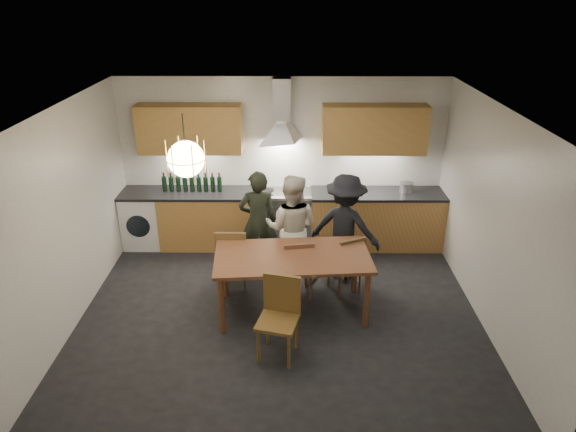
{
  "coord_description": "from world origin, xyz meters",
  "views": [
    {
      "loc": [
        0.14,
        -5.4,
        3.83
      ],
      "look_at": [
        0.1,
        0.4,
        1.2
      ],
      "focal_mm": 32.0,
      "sensor_mm": 36.0,
      "label": 1
    }
  ],
  "objects_px": {
    "chair_front": "(280,311)",
    "mixing_bowl": "(341,192)",
    "dining_table": "(292,262)",
    "person_mid": "(291,228)",
    "person_left": "(258,221)",
    "wine_bottles": "(192,182)",
    "stock_pot": "(406,188)",
    "person_right": "(345,227)",
    "chair_back_left": "(232,255)"
  },
  "relations": [
    {
      "from": "dining_table",
      "to": "chair_front",
      "type": "relative_size",
      "value": 2.09
    },
    {
      "from": "chair_back_left",
      "to": "stock_pot",
      "type": "height_order",
      "value": "stock_pot"
    },
    {
      "from": "person_mid",
      "to": "person_right",
      "type": "height_order",
      "value": "person_mid"
    },
    {
      "from": "person_left",
      "to": "mixing_bowl",
      "type": "xyz_separation_m",
      "value": [
        1.23,
        0.67,
        0.19
      ]
    },
    {
      "from": "person_left",
      "to": "person_right",
      "type": "relative_size",
      "value": 0.98
    },
    {
      "from": "person_mid",
      "to": "mixing_bowl",
      "type": "distance_m",
      "value": 1.23
    },
    {
      "from": "mixing_bowl",
      "to": "person_left",
      "type": "bearing_deg",
      "value": -151.47
    },
    {
      "from": "stock_pot",
      "to": "chair_front",
      "type": "bearing_deg",
      "value": -125.51
    },
    {
      "from": "dining_table",
      "to": "mixing_bowl",
      "type": "distance_m",
      "value": 1.94
    },
    {
      "from": "person_mid",
      "to": "wine_bottles",
      "type": "distance_m",
      "value": 1.88
    },
    {
      "from": "person_left",
      "to": "person_right",
      "type": "distance_m",
      "value": 1.24
    },
    {
      "from": "person_mid",
      "to": "stock_pot",
      "type": "bearing_deg",
      "value": -138.5
    },
    {
      "from": "chair_front",
      "to": "person_left",
      "type": "height_order",
      "value": "person_left"
    },
    {
      "from": "person_right",
      "to": "mixing_bowl",
      "type": "height_order",
      "value": "person_right"
    },
    {
      "from": "chair_back_left",
      "to": "person_right",
      "type": "bearing_deg",
      "value": -166.27
    },
    {
      "from": "dining_table",
      "to": "stock_pot",
      "type": "distance_m",
      "value": 2.57
    },
    {
      "from": "chair_back_left",
      "to": "wine_bottles",
      "type": "height_order",
      "value": "wine_bottles"
    },
    {
      "from": "chair_back_left",
      "to": "dining_table",
      "type": "bearing_deg",
      "value": 147.99
    },
    {
      "from": "chair_front",
      "to": "person_right",
      "type": "height_order",
      "value": "person_right"
    },
    {
      "from": "person_left",
      "to": "person_mid",
      "type": "relative_size",
      "value": 0.97
    },
    {
      "from": "chair_back_left",
      "to": "wine_bottles",
      "type": "xyz_separation_m",
      "value": [
        -0.74,
        1.36,
        0.53
      ]
    },
    {
      "from": "dining_table",
      "to": "person_mid",
      "type": "xyz_separation_m",
      "value": [
        -0.01,
        0.83,
        0.06
      ]
    },
    {
      "from": "chair_front",
      "to": "mixing_bowl",
      "type": "xyz_separation_m",
      "value": [
        0.88,
        2.58,
        0.4
      ]
    },
    {
      "from": "person_mid",
      "to": "wine_bottles",
      "type": "height_order",
      "value": "person_mid"
    },
    {
      "from": "wine_bottles",
      "to": "person_mid",
      "type": "bearing_deg",
      "value": -34.21
    },
    {
      "from": "mixing_bowl",
      "to": "wine_bottles",
      "type": "xyz_separation_m",
      "value": [
        -2.29,
        0.09,
        0.12
      ]
    },
    {
      "from": "chair_back_left",
      "to": "person_mid",
      "type": "bearing_deg",
      "value": -157.88
    },
    {
      "from": "chair_front",
      "to": "wine_bottles",
      "type": "bearing_deg",
      "value": 132.12
    },
    {
      "from": "chair_front",
      "to": "person_right",
      "type": "xyz_separation_m",
      "value": [
        0.87,
        1.67,
        0.23
      ]
    },
    {
      "from": "chair_back_left",
      "to": "mixing_bowl",
      "type": "bearing_deg",
      "value": -140.09
    },
    {
      "from": "person_left",
      "to": "mixing_bowl",
      "type": "bearing_deg",
      "value": -159.59
    },
    {
      "from": "dining_table",
      "to": "stock_pot",
      "type": "relative_size",
      "value": 9.89
    },
    {
      "from": "person_mid",
      "to": "wine_bottles",
      "type": "xyz_separation_m",
      "value": [
        -1.53,
        1.04,
        0.28
      ]
    },
    {
      "from": "person_mid",
      "to": "wine_bottles",
      "type": "bearing_deg",
      "value": -23.02
    },
    {
      "from": "chair_front",
      "to": "stock_pot",
      "type": "height_order",
      "value": "stock_pot"
    },
    {
      "from": "person_left",
      "to": "stock_pot",
      "type": "xyz_separation_m",
      "value": [
        2.25,
        0.75,
        0.22
      ]
    },
    {
      "from": "person_right",
      "to": "mixing_bowl",
      "type": "bearing_deg",
      "value": -69.74
    },
    {
      "from": "person_mid",
      "to": "stock_pot",
      "type": "relative_size",
      "value": 7.77
    },
    {
      "from": "stock_pot",
      "to": "person_left",
      "type": "bearing_deg",
      "value": -161.51
    },
    {
      "from": "dining_table",
      "to": "person_left",
      "type": "height_order",
      "value": "person_left"
    },
    {
      "from": "chair_front",
      "to": "mixing_bowl",
      "type": "distance_m",
      "value": 2.75
    },
    {
      "from": "person_right",
      "to": "person_mid",
      "type": "bearing_deg",
      "value": 24.68
    },
    {
      "from": "dining_table",
      "to": "chair_front",
      "type": "bearing_deg",
      "value": -104.3
    },
    {
      "from": "stock_pot",
      "to": "wine_bottles",
      "type": "xyz_separation_m",
      "value": [
        -3.3,
        0.01,
        0.08
      ]
    },
    {
      "from": "person_mid",
      "to": "person_left",
      "type": "bearing_deg",
      "value": -19.47
    },
    {
      "from": "person_right",
      "to": "stock_pot",
      "type": "xyz_separation_m",
      "value": [
        1.03,
        0.99,
        0.2
      ]
    },
    {
      "from": "person_left",
      "to": "wine_bottles",
      "type": "distance_m",
      "value": 1.34
    },
    {
      "from": "person_left",
      "to": "person_right",
      "type": "xyz_separation_m",
      "value": [
        1.22,
        -0.24,
        0.02
      ]
    },
    {
      "from": "chair_back_left",
      "to": "stock_pot",
      "type": "xyz_separation_m",
      "value": [
        2.56,
        1.35,
        0.45
      ]
    },
    {
      "from": "dining_table",
      "to": "mixing_bowl",
      "type": "bearing_deg",
      "value": 63.17
    }
  ]
}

